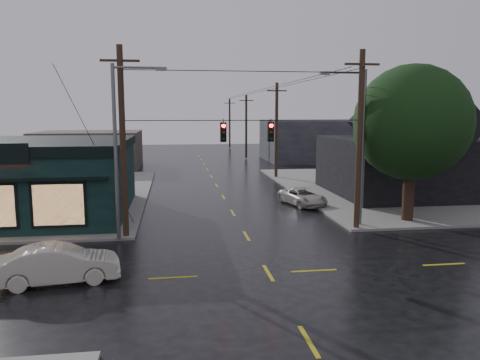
{
  "coord_description": "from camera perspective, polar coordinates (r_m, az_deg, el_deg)",
  "views": [
    {
      "loc": [
        -3.86,
        -18.63,
        6.76
      ],
      "look_at": [
        -0.56,
        4.57,
        3.33
      ],
      "focal_mm": 35.0,
      "sensor_mm": 36.0,
      "label": 1
    }
  ],
  "objects": [
    {
      "name": "ground_plane",
      "position": [
        20.19,
        3.48,
        -11.25
      ],
      "size": [
        160.0,
        160.0,
        0.0
      ],
      "primitive_type": "plane",
      "color": "black"
    },
    {
      "name": "sidewalk_ne",
      "position": [
        45.89,
        23.36,
        -0.74
      ],
      "size": [
        28.0,
        28.0,
        0.15
      ],
      "primitive_type": "cube",
      "color": "gray",
      "rests_on": "ground"
    },
    {
      "name": "ne_building",
      "position": [
        40.38,
        19.84,
        4.58
      ],
      "size": [
        12.6,
        11.6,
        8.75
      ],
      "color": "black",
      "rests_on": "ground"
    },
    {
      "name": "corner_tree",
      "position": [
        30.1,
        20.24,
        6.54
      ],
      "size": [
        6.97,
        6.97,
        9.45
      ],
      "color": "black",
      "rests_on": "ground"
    },
    {
      "name": "utility_pole_nw",
      "position": [
        26.15,
        -13.7,
        -6.9
      ],
      "size": [
        2.0,
        0.32,
        10.15
      ],
      "primitive_type": null,
      "color": "#2F2415",
      "rests_on": "ground"
    },
    {
      "name": "utility_pole_ne",
      "position": [
        28.01,
        13.96,
        -5.9
      ],
      "size": [
        2.0,
        0.32,
        10.15
      ],
      "primitive_type": null,
      "color": "#2F2415",
      "rests_on": "ground"
    },
    {
      "name": "utility_pole_far_a",
      "position": [
        48.24,
        4.4,
        0.24
      ],
      "size": [
        2.0,
        0.32,
        9.65
      ],
      "primitive_type": null,
      "color": "#2F2415",
      "rests_on": "ground"
    },
    {
      "name": "utility_pole_far_b",
      "position": [
        67.77,
        0.75,
        2.59
      ],
      "size": [
        2.0,
        0.32,
        9.15
      ],
      "primitive_type": null,
      "color": "#2F2415",
      "rests_on": "ground"
    },
    {
      "name": "utility_pole_far_c",
      "position": [
        87.51,
        -1.26,
        3.88
      ],
      "size": [
        2.0,
        0.32,
        9.15
      ],
      "primitive_type": null,
      "color": "#2F2415",
      "rests_on": "ground"
    },
    {
      "name": "span_signal_assembly",
      "position": [
        25.46,
        0.86,
        5.93
      ],
      "size": [
        13.0,
        0.48,
        1.23
      ],
      "color": "black",
      "rests_on": "ground"
    },
    {
      "name": "streetlight_nw",
      "position": [
        25.52,
        -14.52,
        -7.31
      ],
      "size": [
        5.4,
        0.3,
        9.15
      ],
      "primitive_type": null,
      "color": "#5C5E60",
      "rests_on": "ground"
    },
    {
      "name": "streetlight_ne",
      "position": [
        28.82,
        14.37,
        -5.51
      ],
      "size": [
        5.4,
        0.3,
        9.15
      ],
      "primitive_type": null,
      "color": "#5C5E60",
      "rests_on": "ground"
    },
    {
      "name": "bg_building_west",
      "position": [
        59.67,
        -17.88,
        3.53
      ],
      "size": [
        12.0,
        10.0,
        4.4
      ],
      "primitive_type": "cube",
      "color": "#3C302B",
      "rests_on": "ground"
    },
    {
      "name": "bg_building_east",
      "position": [
        66.77,
        9.27,
        4.81
      ],
      "size": [
        14.0,
        12.0,
        5.6
      ],
      "primitive_type": "cube",
      "color": "#252429",
      "rests_on": "ground"
    },
    {
      "name": "sedan_cream",
      "position": [
        20.16,
        -21.21,
        -9.54
      ],
      "size": [
        4.88,
        2.34,
        1.54
      ],
      "primitive_type": "imported",
      "rotation": [
        0.0,
        0.0,
        1.73
      ],
      "color": "#B6B1A0",
      "rests_on": "ground"
    },
    {
      "name": "suv_silver",
      "position": [
        34.45,
        7.65,
        -2.03
      ],
      "size": [
        3.15,
        4.83,
        1.24
      ],
      "primitive_type": "imported",
      "rotation": [
        0.0,
        0.0,
        0.27
      ],
      "color": "#B7B2A8",
      "rests_on": "ground"
    }
  ]
}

